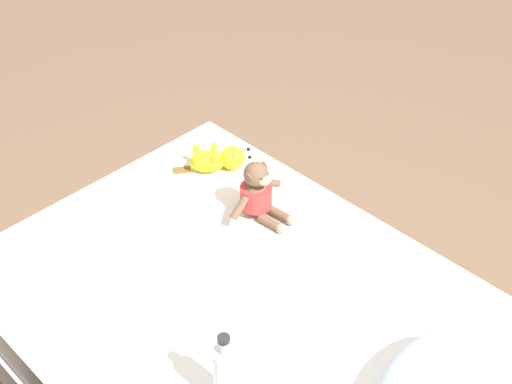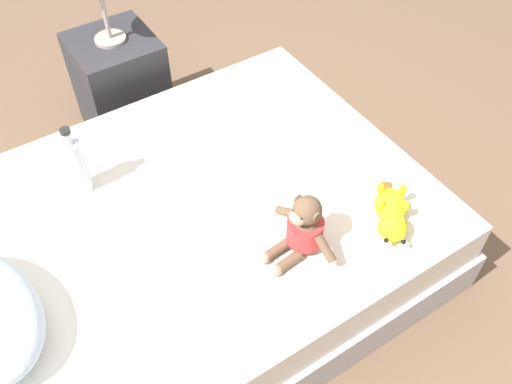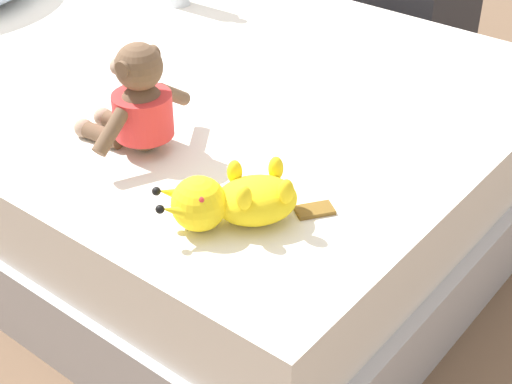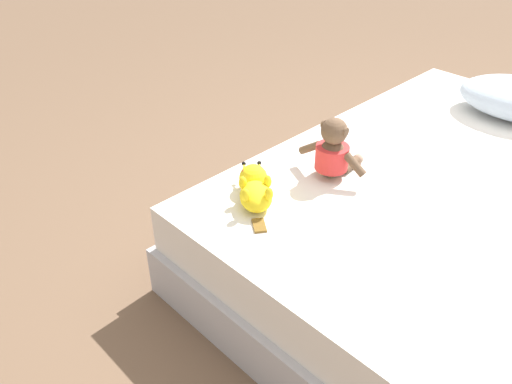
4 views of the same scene
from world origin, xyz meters
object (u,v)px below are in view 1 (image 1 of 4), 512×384
at_px(plush_yellow_creature, 218,159).
at_px(plush_monkey, 258,194).
at_px(bed, 253,344).
at_px(glass_bottle, 225,375).

bearing_deg(plush_yellow_creature, plush_monkey, 75.03).
bearing_deg(bed, plush_monkey, -137.40).
xyz_separation_m(bed, plush_monkey, (-0.35, -0.32, 0.29)).
bearing_deg(plush_monkey, bed, 42.60).
xyz_separation_m(plush_monkey, plush_yellow_creature, (-0.08, -0.32, -0.05)).
height_order(plush_monkey, glass_bottle, glass_bottle).
relative_size(bed, plush_monkey, 6.66).
height_order(plush_yellow_creature, glass_bottle, glass_bottle).
xyz_separation_m(plush_monkey, glass_bottle, (0.65, 0.51, 0.02)).
xyz_separation_m(bed, plush_yellow_creature, (-0.44, -0.64, 0.24)).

